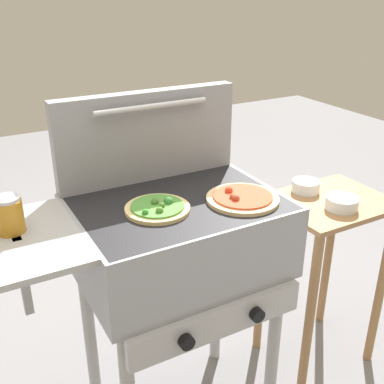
{
  "coord_description": "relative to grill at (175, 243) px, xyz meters",
  "views": [
    {
      "loc": [
        -0.6,
        -1.18,
        1.53
      ],
      "look_at": [
        0.05,
        0.0,
        0.92
      ],
      "focal_mm": 44.35,
      "sensor_mm": 36.0,
      "label": 1
    }
  ],
  "objects": [
    {
      "name": "pizza_veggie",
      "position": [
        -0.07,
        -0.03,
        0.15
      ],
      "size": [
        0.19,
        0.19,
        0.04
      ],
      "color": "#E0C17F",
      "rests_on": "grill"
    },
    {
      "name": "grill_lid_open",
      "position": [
        0.01,
        0.22,
        0.3
      ],
      "size": [
        0.63,
        0.08,
        0.3
      ],
      "color": "gray",
      "rests_on": "grill"
    },
    {
      "name": "topping_bowl_far",
      "position": [
        0.64,
        0.11,
        0.02
      ],
      "size": [
        0.11,
        0.11,
        0.04
      ],
      "color": "silver",
      "rests_on": "prep_table"
    },
    {
      "name": "sauce_jar",
      "position": [
        -0.47,
        0.05,
        0.19
      ],
      "size": [
        0.08,
        0.08,
        0.1
      ],
      "color": "#B77A1E",
      "rests_on": "grill"
    },
    {
      "name": "prep_table",
      "position": [
        0.67,
        0.0,
        -0.22
      ],
      "size": [
        0.44,
        0.36,
        0.75
      ],
      "color": "olive",
      "rests_on": "ground_plane"
    },
    {
      "name": "topping_bowl_near",
      "position": [
        0.65,
        -0.07,
        0.02
      ],
      "size": [
        0.12,
        0.12,
        0.04
      ],
      "color": "silver",
      "rests_on": "prep_table"
    },
    {
      "name": "pizza_pepperoni",
      "position": [
        0.19,
        -0.09,
        0.15
      ],
      "size": [
        0.23,
        0.23,
        0.03
      ],
      "color": "beige",
      "rests_on": "grill"
    },
    {
      "name": "grill",
      "position": [
        0.0,
        0.0,
        0.0
      ],
      "size": [
        0.96,
        0.53,
        0.9
      ],
      "color": "gray",
      "rests_on": "ground_plane"
    }
  ]
}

